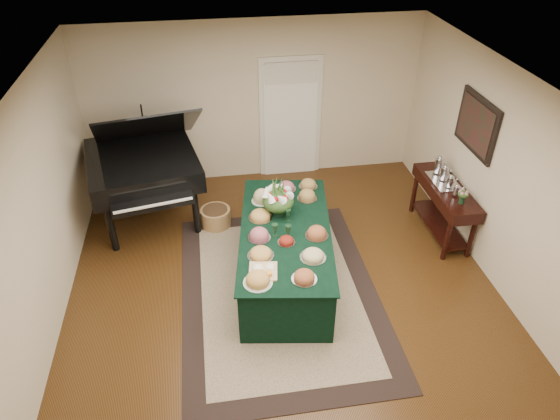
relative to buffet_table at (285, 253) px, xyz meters
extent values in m
plane|color=black|center=(-0.06, -0.25, -0.39)|extent=(6.00, 6.00, 0.00)
cube|color=black|center=(-0.13, -0.31, -0.39)|extent=(2.50, 3.50, 0.01)
cube|color=#B9A88B|center=(-0.13, -0.31, -0.38)|extent=(2.00, 3.00, 0.01)
cube|color=silver|center=(0.54, 2.73, 0.66)|extent=(1.05, 0.04, 2.10)
cube|color=white|center=(0.54, 2.71, 0.61)|extent=(0.90, 0.06, 2.00)
cube|color=black|center=(0.00, 0.00, -0.01)|extent=(1.42, 2.49, 0.76)
cube|color=black|center=(0.00, 0.00, 0.38)|extent=(1.49, 2.56, 0.02)
cylinder|color=silver|center=(0.36, -0.19, 0.39)|extent=(0.29, 0.29, 0.01)
ellipsoid|color=#A85931|center=(0.36, -0.19, 0.44)|extent=(0.24, 0.24, 0.09)
cylinder|color=silver|center=(0.23, -0.59, 0.39)|extent=(0.31, 0.31, 0.01)
ellipsoid|color=beige|center=(0.23, -0.59, 0.43)|extent=(0.26, 0.26, 0.07)
cylinder|color=silver|center=(-0.35, -0.12, 0.39)|extent=(0.29, 0.29, 0.01)
ellipsoid|color=#BB5D6A|center=(-0.35, -0.12, 0.45)|extent=(0.24, 0.24, 0.10)
cylinder|color=silver|center=(-0.37, -0.46, 0.39)|extent=(0.32, 0.32, 0.01)
ellipsoid|color=#DDA04F|center=(-0.37, -0.46, 0.43)|extent=(0.26, 0.26, 0.07)
cylinder|color=#B6C0B6|center=(-0.46, -0.92, 0.39)|extent=(0.33, 0.33, 0.01)
ellipsoid|color=#DDA04F|center=(-0.46, -0.92, 0.45)|extent=(0.27, 0.27, 0.10)
cylinder|color=silver|center=(0.17, 0.94, 0.39)|extent=(0.28, 0.28, 0.01)
ellipsoid|color=#BB5D6A|center=(0.17, 0.94, 0.44)|extent=(0.23, 0.23, 0.08)
cylinder|color=silver|center=(-0.28, 0.30, 0.39)|extent=(0.32, 0.32, 0.01)
ellipsoid|color=#DDA04F|center=(-0.28, 0.30, 0.44)|extent=(0.26, 0.26, 0.08)
cylinder|color=silver|center=(0.41, 0.65, 0.39)|extent=(0.28, 0.28, 0.01)
ellipsoid|color=#AB8044|center=(0.41, 0.65, 0.45)|extent=(0.23, 0.23, 0.10)
cylinder|color=silver|center=(0.05, -0.94, 0.39)|extent=(0.29, 0.29, 0.01)
ellipsoid|color=#A85931|center=(0.05, -0.94, 0.44)|extent=(0.24, 0.24, 0.08)
cylinder|color=#B6C0B6|center=(-0.22, 0.68, 0.39)|extent=(0.28, 0.28, 0.01)
ellipsoid|color=beige|center=(-0.22, 0.68, 0.47)|extent=(0.23, 0.23, 0.14)
cylinder|color=silver|center=(0.49, 0.96, 0.39)|extent=(0.27, 0.27, 0.01)
ellipsoid|color=#AB8044|center=(0.49, 0.96, 0.44)|extent=(0.22, 0.22, 0.08)
cylinder|color=silver|center=(-0.03, -0.26, 0.39)|extent=(0.22, 0.22, 0.01)
ellipsoid|color=maroon|center=(-0.03, -0.26, 0.43)|extent=(0.18, 0.18, 0.06)
cube|color=tan|center=(-0.38, -0.75, 0.40)|extent=(0.36, 0.36, 0.02)
ellipsoid|color=#F1EBCB|center=(-0.44, -0.70, 0.44)|extent=(0.14, 0.14, 0.08)
ellipsoid|color=#F1EBCB|center=(-0.29, -0.70, 0.44)|extent=(0.12, 0.12, 0.07)
cube|color=orange|center=(-0.35, -0.83, 0.43)|extent=(0.10, 0.09, 0.05)
cylinder|color=black|center=(-0.04, 0.36, 0.47)|extent=(0.16, 0.16, 0.16)
ellipsoid|color=#2E5120|center=(-0.04, 0.36, 0.58)|extent=(0.41, 0.41, 0.27)
cylinder|color=black|center=(-2.32, 0.94, -0.01)|extent=(0.10, 0.10, 0.77)
cylinder|color=black|center=(-1.14, 1.17, -0.01)|extent=(0.10, 0.10, 0.77)
cylinder|color=black|center=(-1.99, 2.40, -0.01)|extent=(0.10, 0.10, 0.77)
cube|color=black|center=(-1.86, 1.70, 0.54)|extent=(1.82, 1.91, 0.33)
cube|color=black|center=(-1.68, 0.79, 0.42)|extent=(1.12, 0.43, 0.10)
cube|color=black|center=(-1.74, 1.88, 1.05)|extent=(1.67, 1.45, 0.84)
cylinder|color=olive|center=(-0.86, 1.30, -0.25)|extent=(0.46, 0.46, 0.28)
cylinder|color=black|center=(2.25, 0.00, -0.07)|extent=(0.07, 0.07, 0.64)
cylinder|color=black|center=(2.61, 0.00, -0.07)|extent=(0.07, 0.07, 0.64)
cylinder|color=black|center=(2.25, 1.20, -0.07)|extent=(0.07, 0.07, 0.64)
cylinder|color=black|center=(2.61, 1.20, -0.07)|extent=(0.07, 0.07, 0.64)
cube|color=black|center=(2.43, 0.60, 0.33)|extent=(0.45, 1.42, 0.18)
cube|color=black|center=(2.43, 0.60, -0.24)|extent=(0.38, 1.25, 0.03)
cube|color=silver|center=(2.43, 0.73, 0.43)|extent=(0.34, 0.58, 0.02)
cylinder|color=black|center=(2.43, 0.17, 0.48)|extent=(0.07, 0.07, 0.11)
ellipsoid|color=#C8818C|center=(2.43, 0.17, 0.58)|extent=(0.16, 0.16, 0.11)
cube|color=black|center=(2.66, 0.60, 1.36)|extent=(0.04, 0.95, 0.75)
cube|color=#4A131B|center=(2.63, 0.60, 1.36)|extent=(0.01, 0.82, 0.62)
camera|label=1|loc=(-0.85, -4.96, 4.18)|focal=32.00mm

